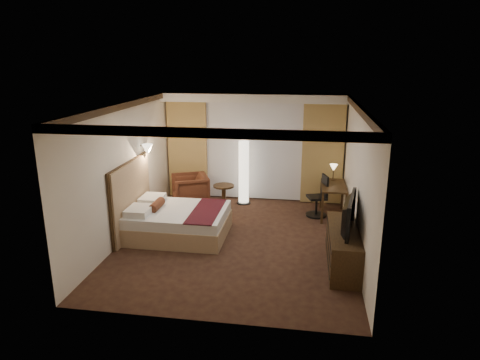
% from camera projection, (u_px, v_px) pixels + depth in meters
% --- Properties ---
extents(floor, '(4.50, 5.50, 0.01)m').
position_uv_depth(floor, '(237.00, 241.00, 8.56)').
color(floor, black).
rests_on(floor, ground).
extents(ceiling, '(4.50, 5.50, 0.01)m').
position_uv_depth(ceiling, '(237.00, 105.00, 7.81)').
color(ceiling, white).
rests_on(ceiling, back_wall).
extents(back_wall, '(4.50, 0.02, 2.70)m').
position_uv_depth(back_wall, '(254.00, 147.00, 10.80)').
color(back_wall, silver).
rests_on(back_wall, floor).
extents(left_wall, '(0.02, 5.50, 2.70)m').
position_uv_depth(left_wall, '(126.00, 171.00, 8.52)').
color(left_wall, silver).
rests_on(left_wall, floor).
extents(right_wall, '(0.02, 5.50, 2.70)m').
position_uv_depth(right_wall, '(357.00, 181.00, 7.85)').
color(right_wall, silver).
rests_on(right_wall, floor).
extents(crown_molding, '(4.50, 5.50, 0.12)m').
position_uv_depth(crown_molding, '(237.00, 108.00, 7.83)').
color(crown_molding, black).
rests_on(crown_molding, ceiling).
extents(soffit, '(4.50, 0.50, 0.20)m').
position_uv_depth(soffit, '(254.00, 98.00, 10.21)').
color(soffit, white).
rests_on(soffit, ceiling).
extents(curtain_sheer, '(2.48, 0.04, 2.45)m').
position_uv_depth(curtain_sheer, '(254.00, 151.00, 10.75)').
color(curtain_sheer, silver).
rests_on(curtain_sheer, back_wall).
extents(curtain_left_drape, '(1.00, 0.14, 2.45)m').
position_uv_depth(curtain_left_drape, '(188.00, 150.00, 10.94)').
color(curtain_left_drape, tan).
rests_on(curtain_left_drape, back_wall).
extents(curtain_right_drape, '(1.00, 0.14, 2.45)m').
position_uv_depth(curtain_right_drape, '(323.00, 154.00, 10.44)').
color(curtain_right_drape, tan).
rests_on(curtain_right_drape, back_wall).
extents(wall_sconce, '(0.24, 0.24, 0.24)m').
position_uv_depth(wall_sconce, '(148.00, 149.00, 9.22)').
color(wall_sconce, white).
rests_on(wall_sconce, left_wall).
extents(bed, '(1.95, 1.52, 0.57)m').
position_uv_depth(bed, '(179.00, 222.00, 8.74)').
color(bed, white).
rests_on(bed, floor).
extents(headboard, '(0.12, 1.82, 1.50)m').
position_uv_depth(headboard, '(132.00, 198.00, 8.75)').
color(headboard, '#A4835F').
rests_on(headboard, floor).
extents(armchair, '(1.04, 1.06, 0.85)m').
position_uv_depth(armchair, '(190.00, 189.00, 10.49)').
color(armchair, '#4A2616').
rests_on(armchair, floor).
extents(side_table, '(0.51, 0.51, 0.56)m').
position_uv_depth(side_table, '(224.00, 196.00, 10.40)').
color(side_table, black).
rests_on(side_table, floor).
extents(floor_lamp, '(0.34, 0.34, 1.60)m').
position_uv_depth(floor_lamp, '(244.00, 173.00, 10.52)').
color(floor_lamp, white).
rests_on(floor_lamp, floor).
extents(desk, '(0.55, 1.11, 0.75)m').
position_uv_depth(desk, '(333.00, 201.00, 9.78)').
color(desk, black).
rests_on(desk, floor).
extents(desk_lamp, '(0.18, 0.18, 0.34)m').
position_uv_depth(desk_lamp, '(333.00, 173.00, 10.02)').
color(desk_lamp, '#FFD899').
rests_on(desk_lamp, desk).
extents(office_chair, '(0.59, 0.59, 0.97)m').
position_uv_depth(office_chair, '(317.00, 196.00, 9.76)').
color(office_chair, black).
rests_on(office_chair, floor).
extents(dresser, '(0.50, 1.75, 0.68)m').
position_uv_depth(dresser, '(343.00, 247.00, 7.46)').
color(dresser, black).
rests_on(dresser, floor).
extents(television, '(0.87, 1.28, 0.15)m').
position_uv_depth(television, '(344.00, 211.00, 7.27)').
color(television, black).
rests_on(television, dresser).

